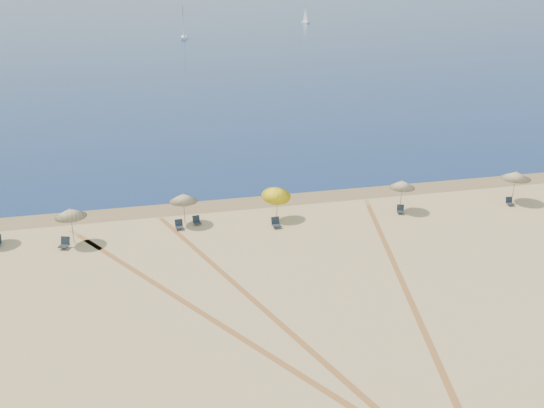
{
  "coord_description": "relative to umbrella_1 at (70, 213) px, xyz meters",
  "views": [
    {
      "loc": [
        -8.76,
        -17.51,
        16.76
      ],
      "look_at": [
        0.0,
        20.0,
        1.3
      ],
      "focal_mm": 38.59,
      "sensor_mm": 36.0,
      "label": 1
    }
  ],
  "objects": [
    {
      "name": "ocean",
      "position": [
        13.58,
        205.55,
        -2.13
      ],
      "size": [
        500.0,
        500.0,
        0.0
      ],
      "primitive_type": "plane",
      "color": "#0C2151",
      "rests_on": "ground"
    },
    {
      "name": "wet_sand",
      "position": [
        13.58,
        4.55,
        -2.14
      ],
      "size": [
        500.0,
        500.0,
        0.0
      ],
      "primitive_type": "plane",
      "color": "olive",
      "rests_on": "ground"
    },
    {
      "name": "umbrella_1",
      "position": [
        0.0,
        0.0,
        0.0
      ],
      "size": [
        2.06,
        2.06,
        2.49
      ],
      "color": "gray",
      "rests_on": "ground"
    },
    {
      "name": "umbrella_2",
      "position": [
        7.44,
        1.55,
        -0.19
      ],
      "size": [
        1.99,
        1.99,
        2.3
      ],
      "color": "gray",
      "rests_on": "ground"
    },
    {
      "name": "umbrella_3",
      "position": [
        13.97,
        0.87,
        -0.14
      ],
      "size": [
        2.11,
        2.17,
        2.58
      ],
      "color": "gray",
      "rests_on": "ground"
    },
    {
      "name": "umbrella_4",
      "position": [
        23.4,
        0.31,
        -0.07
      ],
      "size": [
        1.92,
        1.92,
        2.42
      ],
      "color": "gray",
      "rests_on": "ground"
    },
    {
      "name": "umbrella_5",
      "position": [
        32.68,
        0.03,
        -0.0
      ],
      "size": [
        2.26,
        2.26,
        2.48
      ],
      "color": "gray",
      "rests_on": "ground"
    },
    {
      "name": "chair_2",
      "position": [
        -0.52,
        -0.66,
        -1.83
      ],
      "size": [
        0.78,
        0.85,
        0.71
      ],
      "rotation": [
        0.0,
        0.0,
        -0.34
      ],
      "color": "black",
      "rests_on": "ground"
    },
    {
      "name": "chair_3",
      "position": [
        6.96,
        0.68,
        -1.86
      ],
      "size": [
        0.54,
        0.63,
        0.64
      ],
      "rotation": [
        0.0,
        0.0,
        0.01
      ],
      "color": "black",
      "rests_on": "ground"
    },
    {
      "name": "chair_4",
      "position": [
        8.24,
        1.18,
        -1.88
      ],
      "size": [
        0.6,
        0.67,
        0.61
      ],
      "rotation": [
        0.0,
        0.0,
        0.18
      ],
      "color": "black",
      "rests_on": "ground"
    },
    {
      "name": "chair_5",
      "position": [
        13.6,
        -0.57,
        -1.84
      ],
      "size": [
        0.61,
        0.71,
        0.7
      ],
      "rotation": [
        0.0,
        0.0,
        0.05
      ],
      "color": "black",
      "rests_on": "ground"
    },
    {
      "name": "chair_6",
      "position": [
        23.16,
        -0.23,
        -1.87
      ],
      "size": [
        0.7,
        0.75,
        0.62
      ],
      "rotation": [
        0.0,
        0.0,
        -0.37
      ],
      "color": "black",
      "rests_on": "ground"
    },
    {
      "name": "chair_7",
      "position": [
        32.01,
        -0.63,
        -1.87
      ],
      "size": [
        0.54,
        0.62,
        0.61
      ],
      "rotation": [
        0.0,
        0.0,
        -0.06
      ],
      "color": "black",
      "rests_on": "ground"
    },
    {
      "name": "sailboat_1",
      "position": [
        62.91,
        162.07,
        -0.22
      ],
      "size": [
        1.92,
        4.39,
        6.34
      ],
      "rotation": [
        0.0,
        0.0,
        0.2
      ],
      "color": "white",
      "rests_on": "ocean"
    },
    {
      "name": "sailboat_2",
      "position": [
        18.32,
        122.51,
        0.35
      ],
      "size": [
        1.99,
        5.66,
        8.25
      ],
      "rotation": [
        0.0,
        0.0,
        -0.11
      ],
      "color": "white",
      "rests_on": "ocean"
    },
    {
      "name": "tire_tracks",
      "position": [
        11.96,
        -10.54,
        -2.14
      ],
      "size": [
        47.75,
        39.4,
        0.0
      ],
      "color": "tan",
      "rests_on": "ground"
    }
  ]
}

